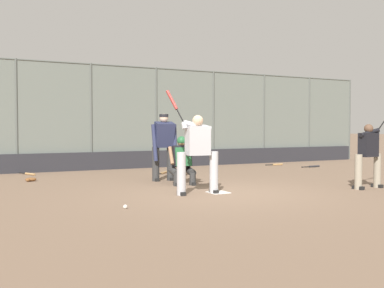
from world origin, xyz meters
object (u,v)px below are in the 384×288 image
(spare_bat_first_base_side, at_px, (163,173))
(fielding_glove_on_dirt, at_px, (31,179))
(spare_bat_third_base_side, at_px, (276,164))
(baseball_loose, at_px, (125,207))
(spare_bat_by_padding, at_px, (313,166))
(batter_at_plate, at_px, (197,151))
(umpire_home, at_px, (164,145))
(catcher_behind_plate, at_px, (183,160))
(batter_on_deck, at_px, (369,153))
(spare_bat_near_backstop, at_px, (29,174))

(spare_bat_first_base_side, xyz_separation_m, fielding_glove_on_dirt, (3.97, 0.27, 0.02))
(spare_bat_third_base_side, distance_m, baseball_loose, 10.22)
(spare_bat_by_padding, bearing_deg, spare_bat_first_base_side, 172.05)
(batter_at_plate, height_order, fielding_glove_on_dirt, batter_at_plate)
(spare_bat_first_base_side, distance_m, fielding_glove_on_dirt, 3.98)
(batter_at_plate, relative_size, spare_bat_first_base_side, 3.56)
(spare_bat_third_base_side, height_order, spare_bat_first_base_side, same)
(umpire_home, relative_size, spare_bat_first_base_side, 2.86)
(catcher_behind_plate, relative_size, umpire_home, 0.67)
(spare_bat_by_padding, xyz_separation_m, spare_bat_first_base_side, (5.76, -0.30, 0.00))
(umpire_home, bearing_deg, spare_bat_first_base_side, -110.15)
(batter_at_plate, height_order, umpire_home, batter_at_plate)
(batter_on_deck, distance_m, spare_bat_by_padding, 5.75)
(catcher_behind_plate, bearing_deg, umpire_home, -76.71)
(umpire_home, distance_m, spare_bat_third_base_side, 6.49)
(catcher_behind_plate, distance_m, spare_bat_third_base_side, 6.83)
(batter_on_deck, bearing_deg, spare_bat_by_padding, 56.85)
(spare_bat_by_padding, xyz_separation_m, fielding_glove_on_dirt, (9.73, -0.03, 0.02))
(spare_bat_first_base_side, bearing_deg, umpire_home, -158.26)
(fielding_glove_on_dirt, bearing_deg, spare_bat_third_base_side, -172.13)
(spare_bat_by_padding, relative_size, fielding_glove_on_dirt, 3.05)
(fielding_glove_on_dirt, bearing_deg, spare_bat_near_backstop, -95.08)
(catcher_behind_plate, height_order, spare_bat_third_base_side, catcher_behind_plate)
(umpire_home, relative_size, spare_bat_by_padding, 2.05)
(batter_at_plate, xyz_separation_m, spare_bat_by_padding, (-6.78, -4.02, -0.90))
(batter_on_deck, xyz_separation_m, spare_bat_first_base_side, (3.04, -5.30, -0.80))
(baseball_loose, bearing_deg, spare_bat_third_base_side, -141.98)
(umpire_home, height_order, spare_bat_first_base_side, umpire_home)
(catcher_behind_plate, bearing_deg, spare_bat_first_base_side, -95.63)
(spare_bat_by_padding, bearing_deg, batter_on_deck, -123.55)
(catcher_behind_plate, relative_size, spare_bat_first_base_side, 1.93)
(spare_bat_near_backstop, bearing_deg, umpire_home, 21.15)
(catcher_behind_plate, bearing_deg, spare_bat_third_base_side, -139.93)
(spare_bat_by_padding, bearing_deg, baseball_loose, -155.09)
(batter_at_plate, bearing_deg, baseball_loose, 30.90)
(spare_bat_by_padding, height_order, baseball_loose, baseball_loose)
(spare_bat_by_padding, bearing_deg, spare_bat_near_backstop, 164.41)
(batter_on_deck, xyz_separation_m, spare_bat_third_base_side, (-2.06, -6.29, -0.80))
(spare_bat_near_backstop, distance_m, spare_bat_by_padding, 9.75)
(batter_at_plate, relative_size, baseball_loose, 30.55)
(spare_bat_near_backstop, distance_m, baseball_loose, 6.86)
(spare_bat_third_base_side, xyz_separation_m, baseball_loose, (8.05, 6.30, 0.00))
(catcher_behind_plate, bearing_deg, spare_bat_near_backstop, -45.69)
(catcher_behind_plate, distance_m, umpire_home, 1.04)
(spare_bat_near_backstop, height_order, spare_bat_by_padding, same)
(spare_bat_by_padding, height_order, spare_bat_third_base_side, same)
(batter_at_plate, distance_m, spare_bat_near_backstop, 6.52)
(spare_bat_near_backstop, relative_size, fielding_glove_on_dirt, 2.93)
(batter_at_plate, height_order, catcher_behind_plate, batter_at_plate)
(umpire_home, bearing_deg, baseball_loose, 60.13)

